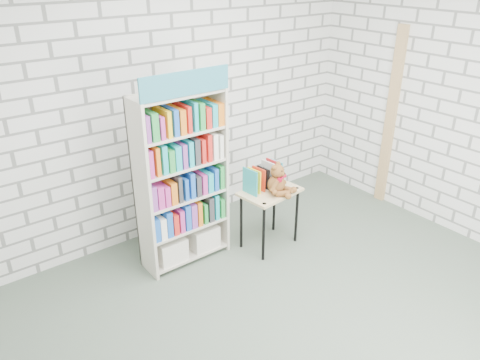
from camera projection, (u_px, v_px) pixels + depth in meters
ground at (307, 315)px, 3.97m from camera, size 4.50×4.50×0.00m
room_shell at (323, 113)px, 3.20m from camera, size 4.52×4.02×2.81m
bookshelf at (182, 179)px, 4.37m from camera, size 0.85×0.33×1.91m
display_table at (270, 198)px, 4.72m from camera, size 0.63×0.46×0.63m
table_books at (263, 177)px, 4.69m from camera, size 0.43×0.22×0.24m
teddy_bear at (278, 181)px, 4.58m from camera, size 0.30×0.29×0.32m
door_trim at (391, 119)px, 5.42m from camera, size 0.05×0.12×2.10m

